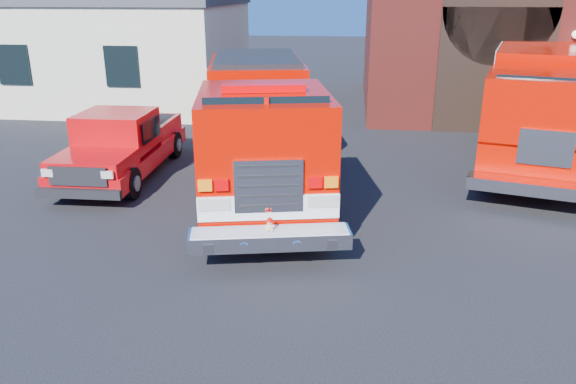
# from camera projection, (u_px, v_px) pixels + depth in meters

# --- Properties ---
(ground) EXTENTS (100.00, 100.00, 0.00)m
(ground) POSITION_uv_depth(u_px,v_px,m) (295.00, 234.00, 10.98)
(ground) COLOR black
(ground) RESTS_ON ground
(parking_stripe_mid) EXTENTS (0.12, 3.00, 0.01)m
(parking_stripe_mid) POSITION_uv_depth(u_px,v_px,m) (570.00, 181.00, 14.00)
(parking_stripe_mid) COLOR #E0B10B
(parking_stripe_mid) RESTS_ON ground
(parking_stripe_far) EXTENTS (0.12, 3.00, 0.01)m
(parking_stripe_far) POSITION_uv_depth(u_px,v_px,m) (535.00, 149.00, 16.80)
(parking_stripe_far) COLOR #E0B10B
(parking_stripe_far) RESTS_ON ground
(side_building) EXTENTS (10.20, 8.20, 4.35)m
(side_building) POSITION_uv_depth(u_px,v_px,m) (113.00, 48.00, 23.36)
(side_building) COLOR #E9EBC5
(side_building) RESTS_ON ground
(fire_engine) EXTENTS (4.35, 9.59, 2.86)m
(fire_engine) POSITION_uv_depth(u_px,v_px,m) (260.00, 123.00, 13.46)
(fire_engine) COLOR black
(fire_engine) RESTS_ON ground
(pickup_truck) EXTENTS (1.93, 5.20, 1.69)m
(pickup_truck) POSITION_uv_depth(u_px,v_px,m) (122.00, 145.00, 14.20)
(pickup_truck) COLOR black
(pickup_truck) RESTS_ON ground
(secondary_truck) EXTENTS (5.19, 9.57, 2.97)m
(secondary_truck) POSITION_uv_depth(u_px,v_px,m) (544.00, 101.00, 15.42)
(secondary_truck) COLOR black
(secondary_truck) RESTS_ON ground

